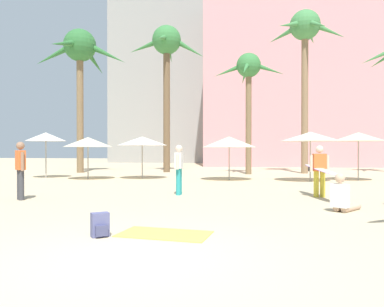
{
  "coord_description": "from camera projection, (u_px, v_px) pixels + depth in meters",
  "views": [
    {
      "loc": [
        1.49,
        -5.08,
        1.51
      ],
      "look_at": [
        -0.2,
        7.89,
        1.39
      ],
      "focal_mm": 35.13,
      "sensor_mm": 36.0,
      "label": 1
    }
  ],
  "objects": [
    {
      "name": "ground",
      "position": [
        133.0,
        258.0,
        5.25
      ],
      "size": [
        120.0,
        120.0,
        0.0
      ],
      "primitive_type": "plane",
      "color": "#C6B28C"
    },
    {
      "name": "hotel_pink",
      "position": [
        294.0,
        78.0,
        37.89
      ],
      "size": [
        17.36,
        11.31,
        17.57
      ],
      "primitive_type": "cube",
      "color": "pink",
      "rests_on": "ground"
    },
    {
      "name": "hotel_tower_gray",
      "position": [
        191.0,
        44.0,
        47.9
      ],
      "size": [
        18.95,
        9.2,
        30.14
      ],
      "primitive_type": "cube",
      "color": "gray",
      "rests_on": "ground"
    },
    {
      "name": "palm_tree_left",
      "position": [
        167.0,
        52.0,
        25.62
      ],
      "size": [
        5.48,
        5.61,
        10.01
      ],
      "color": "brown",
      "rests_on": "ground"
    },
    {
      "name": "palm_tree_center",
      "position": [
        248.0,
        76.0,
        23.38
      ],
      "size": [
        4.41,
        4.28,
        7.56
      ],
      "color": "brown",
      "rests_on": "ground"
    },
    {
      "name": "palm_tree_right",
      "position": [
        305.0,
        38.0,
        24.11
      ],
      "size": [
        4.85,
        5.03,
        10.52
      ],
      "color": "#896B4C",
      "rests_on": "ground"
    },
    {
      "name": "palm_tree_far_right",
      "position": [
        80.0,
        54.0,
        24.98
      ],
      "size": [
        6.38,
        6.44,
        9.55
      ],
      "color": "brown",
      "rests_on": "ground"
    },
    {
      "name": "cafe_umbrella_0",
      "position": [
        229.0,
        142.0,
        18.73
      ],
      "size": [
        2.71,
        2.71,
        2.19
      ],
      "color": "gray",
      "rests_on": "ground"
    },
    {
      "name": "cafe_umbrella_1",
      "position": [
        46.0,
        137.0,
        20.33
      ],
      "size": [
        2.13,
        2.13,
        2.46
      ],
      "color": "gray",
      "rests_on": "ground"
    },
    {
      "name": "cafe_umbrella_2",
      "position": [
        142.0,
        141.0,
        19.7
      ],
      "size": [
        2.62,
        2.62,
        2.22
      ],
      "color": "gray",
      "rests_on": "ground"
    },
    {
      "name": "cafe_umbrella_3",
      "position": [
        88.0,
        142.0,
        19.32
      ],
      "size": [
        2.51,
        2.51,
        2.17
      ],
      "color": "gray",
      "rests_on": "ground"
    },
    {
      "name": "cafe_umbrella_4",
      "position": [
        358.0,
        137.0,
        18.47
      ],
      "size": [
        2.42,
        2.42,
        2.38
      ],
      "color": "gray",
      "rests_on": "ground"
    },
    {
      "name": "cafe_umbrella_6",
      "position": [
        310.0,
        137.0,
        17.98
      ],
      "size": [
        2.79,
        2.79,
        2.38
      ],
      "color": "gray",
      "rests_on": "ground"
    },
    {
      "name": "beach_towel",
      "position": [
        164.0,
        234.0,
        6.71
      ],
      "size": [
        1.73,
        1.14,
        0.01
      ],
      "primitive_type": "cube",
      "rotation": [
        0.0,
        0.0,
        -0.15
      ],
      "color": "#F4CC4C",
      "rests_on": "ground"
    },
    {
      "name": "backpack",
      "position": [
        100.0,
        225.0,
        6.51
      ],
      "size": [
        0.35,
        0.34,
        0.42
      ],
      "rotation": [
        0.0,
        0.0,
        5.32
      ],
      "color": "#505481",
      "rests_on": "ground"
    },
    {
      "name": "person_mid_center",
      "position": [
        320.0,
        169.0,
        11.86
      ],
      "size": [
        0.79,
        3.03,
        1.65
      ],
      "rotation": [
        0.0,
        0.0,
        4.77
      ],
      "color": "gold",
      "rests_on": "ground"
    },
    {
      "name": "person_far_left",
      "position": [
        20.0,
        168.0,
        11.34
      ],
      "size": [
        0.49,
        0.5,
        1.76
      ],
      "rotation": [
        0.0,
        0.0,
        0.78
      ],
      "color": "#3D3D42",
      "rests_on": "ground"
    },
    {
      "name": "person_far_right",
      "position": [
        343.0,
        198.0,
        9.19
      ],
      "size": [
        0.88,
        0.96,
        0.95
      ],
      "rotation": [
        0.0,
        0.0,
        0.88
      ],
      "color": "#D1A889",
      "rests_on": "ground"
    },
    {
      "name": "person_mid_right",
      "position": [
        179.0,
        167.0,
        12.61
      ],
      "size": [
        0.25,
        0.6,
        1.68
      ],
      "rotation": [
        0.0,
        0.0,
        6.24
      ],
      "color": "teal",
      "rests_on": "ground"
    }
  ]
}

